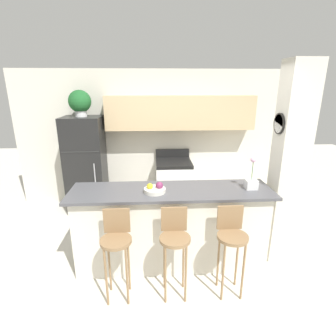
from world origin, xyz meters
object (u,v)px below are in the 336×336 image
Objects in this scene: stove_range at (174,184)px; orchid_vase at (251,181)px; potted_plant_on_fridge at (80,102)px; fruit_bowl at (155,189)px; bar_stool_left at (117,242)px; refrigerator at (86,165)px; bar_stool_mid at (175,240)px; bar_stool_right at (231,238)px; trash_bin at (117,202)px.

stove_range is 2.03m from orchid_vase.
potted_plant_on_fridge is 1.75× the size of fruit_bowl.
stove_range reaches higher than bar_stool_left.
fruit_bowl is (-0.36, -1.78, 0.62)m from stove_range.
orchid_vase is at bearing -64.70° from stove_range.
stove_range is at bearing -0.52° from refrigerator.
refrigerator reaches higher than bar_stool_mid.
trash_bin is at bearing 126.31° from bar_stool_right.
bar_stool_mid is (1.45, -2.26, -0.19)m from refrigerator.
potted_plant_on_fridge reaches higher than trash_bin.
stove_range reaches higher than bar_stool_mid.
bar_stool_mid is 2.29m from trash_bin.
fruit_bowl is at bearing 150.38° from bar_stool_right.
refrigerator reaches higher than trash_bin.
bar_stool_left is at bearing -82.29° from trash_bin.
trash_bin is (-1.87, 1.54, -0.95)m from orchid_vase.
bar_stool_left is 0.62m from bar_stool_mid.
refrigerator is 1.72× the size of bar_stool_mid.
bar_stool_mid is at bearing -66.77° from fruit_bowl.
refrigerator is 2.20m from fruit_bowl.
orchid_vase is at bearing 2.48° from fruit_bowl.
refrigerator is 1.67m from stove_range.
fruit_bowl reaches higher than bar_stool_left.
refrigerator is 2.69m from bar_stool_mid.
trash_bin is at bearing 113.60° from fruit_bowl.
orchid_vase is (0.82, -1.73, 0.68)m from stove_range.
bar_stool_left is 2.13m from trash_bin.
potted_plant_on_fridge is at bearing 110.35° from bar_stool_left.
refrigerator is 3.88× the size of potted_plant_on_fridge.
bar_stool_left is at bearing -109.17° from stove_range.
refrigerator is 4.58× the size of trash_bin.
bar_stool_mid is 1.20m from orchid_vase.
orchid_vase is (1.60, 0.51, 0.47)m from bar_stool_left.
stove_range is at bearing 101.43° from bar_stool_right.
orchid_vase reaches higher than bar_stool_mid.
potted_plant_on_fridge is at bearing 160.23° from trash_bin.
potted_plant_on_fridge reaches higher than fruit_bowl.
stove_range reaches higher than bar_stool_right.
stove_range is 2.38× the size of potted_plant_on_fridge.
refrigerator is 0.90m from trash_bin.
stove_range is 1.92m from fruit_bowl.
orchid_vase is (2.43, -1.74, 0.27)m from refrigerator.
orchid_vase is at bearing 54.75° from bar_stool_right.
orchid_vase is (2.43, -1.74, -0.84)m from potted_plant_on_fridge.
bar_stool_left is at bearing 180.00° from bar_stool_mid.
bar_stool_mid is 2.99m from potted_plant_on_fridge.
orchid_vase is 1.18m from fruit_bowl.
orchid_vase is at bearing -35.61° from potted_plant_on_fridge.
fruit_bowl is (1.25, -1.79, -0.90)m from potted_plant_on_fridge.
orchid_vase reaches higher than fruit_bowl.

